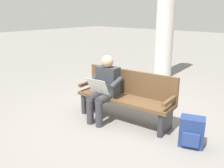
# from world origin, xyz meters

# --- Properties ---
(ground_plane) EXTENTS (40.00, 40.00, 0.00)m
(ground_plane) POSITION_xyz_m (0.00, 0.00, 0.00)
(ground_plane) COLOR gray
(bench_near) EXTENTS (1.84, 0.64, 0.90)m
(bench_near) POSITION_xyz_m (0.01, -0.07, 0.46)
(bench_near) COLOR brown
(bench_near) RESTS_ON ground
(person_seated) EXTENTS (0.60, 0.60, 1.18)m
(person_seated) POSITION_xyz_m (0.30, 0.19, 0.63)
(person_seated) COLOR #33383D
(person_seated) RESTS_ON ground
(backpack) EXTENTS (0.40, 0.35, 0.45)m
(backpack) POSITION_xyz_m (-1.29, 0.04, 0.22)
(backpack) COLOR navy
(backpack) RESTS_ON ground
(support_pillar) EXTENTS (0.52, 0.52, 4.06)m
(support_pillar) POSITION_xyz_m (1.05, -3.28, 2.03)
(support_pillar) COLOR silver
(support_pillar) RESTS_ON ground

